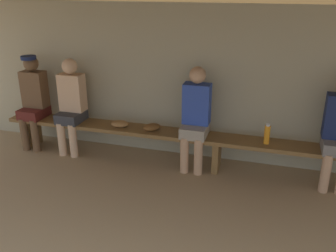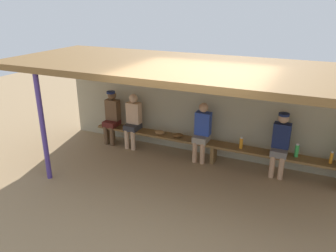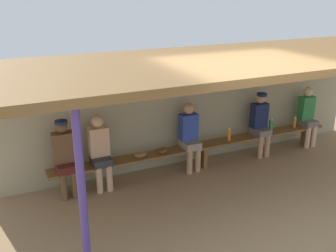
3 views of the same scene
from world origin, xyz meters
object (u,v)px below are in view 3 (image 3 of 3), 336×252
(water_bottle_clear, at_px, (229,135))
(baseball_glove_tan, at_px, (163,150))
(player_in_red, at_px, (190,134))
(baseball_glove_worn, at_px, (140,155))
(support_post, at_px, (82,196))
(bench, at_px, (203,148))
(player_leftmost, at_px, (260,121))
(water_bottle_orange, at_px, (295,122))
(player_with_sunglasses, at_px, (307,114))
(player_in_blue, at_px, (100,150))
(water_bottle_blue, at_px, (271,125))
(player_rightmost, at_px, (65,155))

(water_bottle_clear, distance_m, baseball_glove_tan, 1.48)
(player_in_red, height_order, baseball_glove_worn, player_in_red)
(support_post, xyz_separation_m, baseball_glove_worn, (1.52, 2.08, -0.60))
(bench, bearing_deg, player_leftmost, 0.15)
(player_in_red, height_order, water_bottle_orange, player_in_red)
(bench, height_order, player_with_sunglasses, player_with_sunglasses)
(water_bottle_orange, bearing_deg, player_in_red, -179.86)
(water_bottle_clear, distance_m, baseball_glove_worn, 1.93)
(support_post, bearing_deg, baseball_glove_tan, 46.52)
(support_post, bearing_deg, player_in_blue, 69.65)
(bench, height_order, player_in_blue, player_in_blue)
(player_in_red, xyz_separation_m, player_leftmost, (1.68, 0.00, 0.02))
(water_bottle_orange, bearing_deg, baseball_glove_tan, -179.50)
(water_bottle_blue, xyz_separation_m, baseball_glove_tan, (-2.59, -0.06, -0.09))
(player_with_sunglasses, height_order, baseball_glove_tan, player_with_sunglasses)
(support_post, xyz_separation_m, player_in_red, (2.55, 2.10, -0.37))
(player_leftmost, distance_m, water_bottle_orange, 0.98)
(water_bottle_orange, relative_size, baseball_glove_tan, 1.03)
(support_post, distance_m, player_rightmost, 2.14)
(player_in_blue, height_order, baseball_glove_tan, player_in_blue)
(support_post, distance_m, water_bottle_clear, 4.06)
(water_bottle_clear, bearing_deg, baseball_glove_worn, -179.90)
(player_with_sunglasses, xyz_separation_m, baseball_glove_tan, (-3.56, -0.02, -0.22))
(player_with_sunglasses, height_order, water_bottle_blue, player_with_sunglasses)
(support_post, relative_size, water_bottle_clear, 8.70)
(player_rightmost, xyz_separation_m, water_bottle_clear, (3.28, -0.02, -0.17))
(player_rightmost, distance_m, water_bottle_blue, 4.39)
(water_bottle_blue, xyz_separation_m, water_bottle_clear, (-1.11, -0.07, -0.01))
(player_with_sunglasses, bearing_deg, player_rightmost, 179.99)
(player_leftmost, bearing_deg, baseball_glove_tan, -179.44)
(player_rightmost, height_order, water_bottle_blue, player_rightmost)
(support_post, xyz_separation_m, water_bottle_blue, (4.56, 2.14, -0.51))
(bench, bearing_deg, player_with_sunglasses, 0.07)
(baseball_glove_worn, bearing_deg, water_bottle_clear, -7.66)
(water_bottle_clear, height_order, baseball_glove_tan, water_bottle_clear)
(support_post, height_order, water_bottle_clear, support_post)
(support_post, bearing_deg, water_bottle_orange, 22.10)
(player_with_sunglasses, relative_size, player_in_red, 1.00)
(player_in_blue, bearing_deg, bench, -0.09)
(player_leftmost, height_order, baseball_glove_worn, player_leftmost)
(player_in_blue, xyz_separation_m, water_bottle_blue, (3.78, 0.04, -0.14))
(support_post, distance_m, player_in_red, 3.33)
(player_with_sunglasses, relative_size, baseball_glove_tan, 5.56)
(water_bottle_clear, bearing_deg, baseball_glove_tan, 179.89)
(bench, bearing_deg, water_bottle_blue, 1.48)
(player_in_blue, distance_m, water_bottle_clear, 2.67)
(player_in_blue, height_order, player_leftmost, player_leftmost)
(player_in_red, xyz_separation_m, baseball_glove_tan, (-0.58, -0.02, -0.22))
(support_post, height_order, baseball_glove_tan, support_post)
(player_rightmost, relative_size, water_bottle_clear, 5.32)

